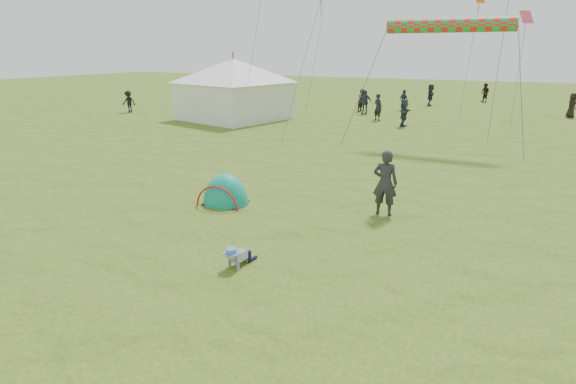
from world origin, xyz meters
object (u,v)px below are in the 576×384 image
at_px(standing_adult, 385,183).
at_px(event_marquee, 234,87).
at_px(crawling_toddler, 237,256).
at_px(popup_tent, 226,203).

distance_m(standing_adult, event_marquee, 19.97).
height_order(crawling_toddler, standing_adult, standing_adult).
distance_m(crawling_toddler, event_marquee, 22.38).
distance_m(crawling_toddler, standing_adult, 5.10).
xyz_separation_m(crawling_toddler, event_marquee, (-12.07, 18.74, 1.90)).
distance_m(popup_tent, event_marquee, 18.11).
xyz_separation_m(standing_adult, event_marquee, (-14.08, 14.11, 1.21)).
bearing_deg(popup_tent, standing_adult, 10.44).
relative_size(crawling_toddler, standing_adult, 0.35).
height_order(crawling_toddler, popup_tent, popup_tent).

